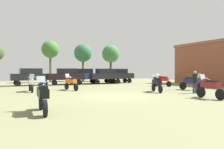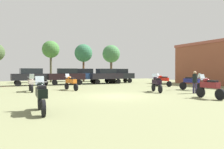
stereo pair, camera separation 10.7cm
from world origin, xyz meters
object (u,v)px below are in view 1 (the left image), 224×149
object	(u,v)px
motorcycle_7	(210,87)
tree_3	(83,53)
motorcycle_8	(43,95)
tree_1	(50,50)
motorcycle_1	(71,82)
car_2	(83,75)
car_1	(67,75)
tree_5	(111,54)
car_3	(118,75)
motorcycle_4	(157,83)
car_5	(31,76)
motorcycle_2	(31,83)
motorcycle_9	(192,82)
motorcycle_3	(162,80)
person_1	(195,80)
car_6	(106,75)

from	to	relation	value
motorcycle_7	tree_3	distance (m)	24.19
motorcycle_7	motorcycle_8	distance (m)	9.92
tree_1	motorcycle_1	bearing A→B (deg)	-93.89
car_2	tree_1	distance (m)	7.27
motorcycle_7	car_1	distance (m)	17.27
tree_5	car_3	bearing A→B (deg)	-105.68
car_2	tree_5	bearing A→B (deg)	-47.79
motorcycle_1	car_1	xyz separation A→B (m)	(1.61, 7.25, 0.45)
motorcycle_4	car_5	world-z (taller)	car_5
motorcycle_7	car_1	world-z (taller)	car_1
car_2	car_5	distance (m)	6.55
motorcycle_4	tree_3	distance (m)	19.63
motorcycle_4	motorcycle_2	bearing A→B (deg)	169.00
motorcycle_9	car_1	distance (m)	14.55
tree_3	motorcycle_7	bearing A→B (deg)	-90.71
motorcycle_4	car_3	bearing A→B (deg)	92.35
motorcycle_2	motorcycle_4	size ratio (longest dim) A/B	1.07
car_2	car_3	distance (m)	5.15
tree_3	motorcycle_2	bearing A→B (deg)	-123.92
motorcycle_9	tree_5	distance (m)	18.30
motorcycle_9	motorcycle_7	bearing A→B (deg)	36.74
motorcycle_2	tree_5	world-z (taller)	tree_5
motorcycle_3	tree_5	size ratio (longest dim) A/B	0.35
motorcycle_2	car_5	bearing A→B (deg)	-96.20
motorcycle_9	car_2	world-z (taller)	car_2
motorcycle_2	car_5	distance (m)	7.86
car_2	tree_3	xyz separation A→B (m)	(2.22, 6.10, 3.42)
person_1	car_5	bearing A→B (deg)	-178.03
car_5	tree_3	size ratio (longest dim) A/B	0.72
motorcycle_9	tree_5	bearing A→B (deg)	-109.07
tree_5	car_5	bearing A→B (deg)	-159.30
motorcycle_4	motorcycle_7	size ratio (longest dim) A/B	0.96
car_2	motorcycle_4	bearing A→B (deg)	-165.82
motorcycle_8	tree_5	bearing A→B (deg)	59.83
car_1	motorcycle_3	bearing A→B (deg)	-120.32
motorcycle_1	car_2	xyz separation A→B (m)	(4.08, 8.32, 0.45)
car_3	motorcycle_7	bearing A→B (deg)	174.48
motorcycle_3	car_6	bearing A→B (deg)	98.82
motorcycle_3	tree_1	size ratio (longest dim) A/B	0.34
motorcycle_1	car_5	bearing A→B (deg)	94.36
tree_1	tree_5	bearing A→B (deg)	-5.17
motorcycle_1	car_3	xyz separation A→B (m)	(9.21, 7.92, 0.45)
car_3	tree_3	bearing A→B (deg)	29.09
person_1	tree_1	xyz separation A→B (m)	(-6.67, 20.68, 3.86)
motorcycle_2	tree_1	bearing A→B (deg)	-107.31
car_3	car_5	size ratio (longest dim) A/B	1.02
tree_5	person_1	bearing A→B (deg)	-98.59
motorcycle_2	car_6	xyz separation A→B (m)	(10.11, 6.81, 0.45)
car_6	motorcycle_3	bearing A→B (deg)	-150.99
motorcycle_3	car_6	world-z (taller)	car_6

